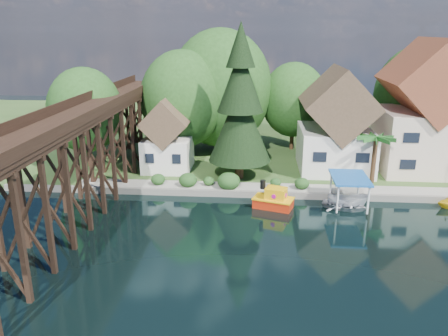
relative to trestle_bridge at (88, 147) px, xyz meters
The scene contains 15 objects.
ground 17.64m from the trestle_bridge, 17.91° to the right, with size 140.00×140.00×0.00m, color black.
bank 33.36m from the trestle_bridge, 60.97° to the left, with size 140.00×52.00×0.50m, color #2D4D1E.
seawall 20.82m from the trestle_bridge, ahead, with size 60.00×0.40×0.62m, color slate.
promenade 22.90m from the trestle_bridge, 10.63° to the left, with size 50.00×2.60×0.06m, color gray.
trestle_bridge is the anchor object (origin of this frame).
house_left 25.42m from the trestle_bridge, 25.21° to the left, with size 7.64×8.64×11.02m.
house_center 33.96m from the trestle_bridge, 19.49° to the left, with size 8.65×9.18×13.89m.
shed 10.69m from the trestle_bridge, 61.81° to the left, with size 5.09×5.40×7.85m.
bg_trees 23.48m from the trestle_bridge, 43.41° to the left, with size 49.90×13.30×10.57m.
shrubs 12.79m from the trestle_bridge, 19.72° to the left, with size 15.76×2.47×1.70m.
conifer 14.90m from the trestle_bridge, 28.62° to the left, with size 6.27×6.27×15.43m.
palm_tree 26.94m from the trestle_bridge, 13.92° to the left, with size 4.44×4.44×5.06m.
tugboat 16.87m from the trestle_bridge, ahead, with size 3.86×2.85×2.50m.
boat_white_a 23.00m from the trestle_bridge, ahead, with size 2.74×3.84×0.80m, color silver.
boat_canopy 23.16m from the trestle_bridge, ahead, with size 3.64×4.52×2.89m.
Camera 1 is at (-1.34, -30.46, 15.14)m, focal length 35.00 mm.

